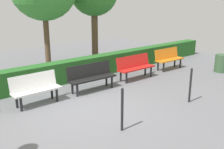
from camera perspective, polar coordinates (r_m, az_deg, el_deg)
The scene contains 9 objects.
ground_plane at distance 7.40m, azimuth -5.56°, elevation -6.64°, with size 19.09×19.09×0.00m, color slate.
bench_orange at distance 11.27m, azimuth 12.20°, elevation 3.57°, with size 1.40×0.50×0.86m.
bench_red at distance 9.67m, azimuth 5.06°, elevation 1.86°, with size 1.57×0.48×0.86m.
bench_black at distance 8.42m, azimuth -4.54°, elevation -0.29°, with size 1.65×0.52×0.86m.
bench_white at distance 7.60m, azimuth -16.34°, elevation -2.79°, with size 1.36×0.47×0.86m.
hedge_row at distance 9.54m, azimuth -8.88°, elevation 0.88°, with size 15.09×0.51×0.76m, color #266023.
railing_post_mid at distance 7.74m, azimuth 16.70°, elevation -2.31°, with size 0.06×0.06×1.00m, color black.
railing_post_far at distance 5.83m, azimuth 2.22°, elevation -7.70°, with size 0.06×0.06×1.00m, color black.
trash_bin at distance 11.48m, azimuth 22.69°, elevation 2.28°, with size 0.50×0.50×0.71m, color #385938.
Camera 1 is at (3.85, 5.65, 2.85)m, focal length 41.95 mm.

